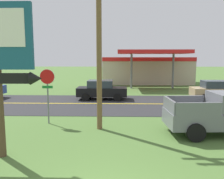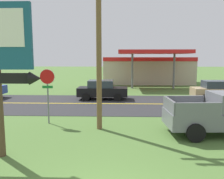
% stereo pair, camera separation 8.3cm
% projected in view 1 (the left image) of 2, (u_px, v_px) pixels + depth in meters
% --- Properties ---
extents(road_asphalt, '(140.00, 8.00, 0.02)m').
position_uv_depth(road_asphalt, '(114.00, 104.00, 18.33)').
color(road_asphalt, '#2B2B2D').
rests_on(road_asphalt, ground).
extents(road_centre_line, '(126.00, 0.20, 0.01)m').
position_uv_depth(road_centre_line, '(114.00, 104.00, 18.33)').
color(road_centre_line, gold).
rests_on(road_centre_line, road_asphalt).
extents(stop_sign, '(0.80, 0.08, 2.95)m').
position_uv_depth(stop_sign, '(47.00, 86.00, 12.63)').
color(stop_sign, slate).
rests_on(stop_sign, ground).
extents(utility_pole, '(1.88, 0.26, 8.06)m').
position_uv_depth(utility_pole, '(99.00, 42.00, 11.36)').
color(utility_pole, brown).
rests_on(utility_pole, ground).
extents(gas_station, '(12.00, 11.50, 4.40)m').
position_uv_depth(gas_station, '(146.00, 69.00, 32.99)').
color(gas_station, beige).
rests_on(gas_station, ground).
extents(pickup_grey_parked_on_lawn, '(5.30, 2.46, 1.96)m').
position_uv_depth(pickup_grey_parked_on_lawn, '(224.00, 114.00, 11.00)').
color(pickup_grey_parked_on_lawn, slate).
rests_on(pickup_grey_parked_on_lawn, ground).
extents(car_black_mid_lane, '(4.20, 2.00, 1.64)m').
position_uv_depth(car_black_mid_lane, '(102.00, 90.00, 20.23)').
color(car_black_mid_lane, black).
rests_on(car_black_mid_lane, ground).
extents(car_tan_far_lane, '(4.20, 2.00, 1.64)m').
position_uv_depth(car_tan_far_lane, '(217.00, 90.00, 19.96)').
color(car_tan_far_lane, tan).
rests_on(car_tan_far_lane, ground).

